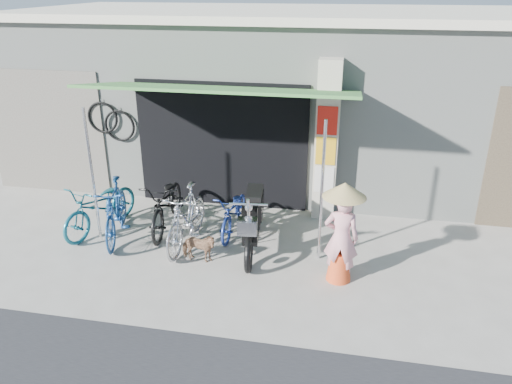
% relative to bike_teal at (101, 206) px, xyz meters
% --- Properties ---
extents(ground, '(80.00, 80.00, 0.00)m').
position_rel_bike_teal_xyz_m(ground, '(3.07, -1.02, -0.47)').
color(ground, '#A59F95').
rests_on(ground, ground).
extents(bicycle_shop, '(12.30, 5.30, 3.66)m').
position_rel_bike_teal_xyz_m(bicycle_shop, '(3.06, 4.08, 1.36)').
color(bicycle_shop, '#A5A9A1').
rests_on(bicycle_shop, ground).
extents(shop_pillar, '(0.42, 0.44, 3.00)m').
position_rel_bike_teal_xyz_m(shop_pillar, '(3.92, 1.43, 1.02)').
color(shop_pillar, '#BFB5A3').
rests_on(shop_pillar, ground).
extents(awning, '(4.60, 1.88, 2.72)m').
position_rel_bike_teal_xyz_m(awning, '(2.16, 0.61, 2.04)').
color(awning, '#387132').
rests_on(awning, ground).
extents(neighbour_left, '(2.60, 0.06, 2.60)m').
position_rel_bike_teal_xyz_m(neighbour_left, '(-1.93, 1.57, 0.83)').
color(neighbour_left, '#6B665B').
rests_on(neighbour_left, ground).
extents(bike_teal, '(1.09, 1.91, 0.95)m').
position_rel_bike_teal_xyz_m(bike_teal, '(0.00, 0.00, 0.00)').
color(bike_teal, '#185C6C').
rests_on(bike_teal, ground).
extents(bike_blue, '(0.93, 1.82, 1.05)m').
position_rel_bike_teal_xyz_m(bike_blue, '(0.40, -0.23, 0.05)').
color(bike_blue, navy).
rests_on(bike_blue, ground).
extents(bike_black, '(0.84, 1.94, 0.99)m').
position_rel_bike_teal_xyz_m(bike_black, '(1.15, 0.31, 0.02)').
color(bike_black, black).
rests_on(bike_black, ground).
extents(bike_silver, '(0.58, 1.77, 1.05)m').
position_rel_bike_teal_xyz_m(bike_silver, '(1.70, -0.24, 0.05)').
color(bike_silver, silver).
rests_on(bike_silver, ground).
extents(bike_navy, '(0.59, 1.54, 0.80)m').
position_rel_bike_teal_xyz_m(bike_navy, '(2.40, 0.39, -0.07)').
color(bike_navy, navy).
rests_on(bike_navy, ground).
extents(street_dog, '(0.63, 0.31, 0.52)m').
position_rel_bike_teal_xyz_m(street_dog, '(2.06, -0.74, -0.22)').
color(street_dog, tan).
rests_on(street_dog, ground).
extents(moped, '(0.60, 2.06, 1.16)m').
position_rel_bike_teal_xyz_m(moped, '(2.83, -0.09, 0.06)').
color(moped, black).
rests_on(moped, ground).
extents(nun, '(0.64, 0.64, 1.60)m').
position_rel_bike_teal_xyz_m(nun, '(4.32, -0.83, 0.33)').
color(nun, pink).
rests_on(nun, ground).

